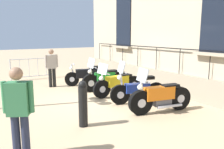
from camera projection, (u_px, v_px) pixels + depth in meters
The scene contains 11 objects.
ground_plane at pixel (110, 97), 7.86m from camera, with size 60.00×60.00×0.00m, color tan.
building_facade at pixel (166, 9), 8.64m from camera, with size 0.82×11.23×6.55m.
motorcycle_black at pixel (88, 76), 9.64m from camera, with size 1.93×0.86×0.96m.
motorcycle_green at pixel (105, 79), 8.77m from camera, with size 1.99×0.74×1.30m.
motorcycle_yellow at pixel (118, 84), 7.98m from camera, with size 2.04×0.70×1.21m.
motorcycle_blue at pixel (138, 90), 7.10m from camera, with size 1.85×0.75×1.37m.
motorcycle_orange at pixel (160, 97), 6.25m from camera, with size 1.95×0.70×1.28m.
crowd_barrier at pixel (33, 68), 11.00m from camera, with size 2.14×0.11×1.05m.
bollard at pixel (83, 104), 5.25m from camera, with size 0.21×0.21×1.11m.
pedestrian_standing at pixel (52, 66), 9.25m from camera, with size 0.53×0.26×1.60m.
pedestrian_walking at pixel (19, 109), 3.78m from camera, with size 0.48×0.36×1.64m.
Camera 1 is at (3.92, 6.52, 2.16)m, focal length 35.56 mm.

